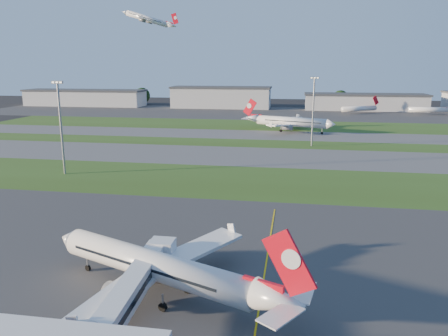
% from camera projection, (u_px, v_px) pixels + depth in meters
% --- Properties ---
extents(ground, '(700.00, 700.00, 0.00)m').
position_uv_depth(ground, '(230.00, 272.00, 64.37)').
color(ground, black).
rests_on(ground, ground).
extents(apron_near, '(300.00, 70.00, 0.01)m').
position_uv_depth(apron_near, '(230.00, 272.00, 64.37)').
color(apron_near, '#333335').
rests_on(apron_near, ground).
extents(grass_strip_a, '(300.00, 34.00, 0.01)m').
position_uv_depth(grass_strip_a, '(260.00, 182.00, 114.32)').
color(grass_strip_a, '#334C19').
rests_on(grass_strip_a, ground).
extents(taxiway_a, '(300.00, 32.00, 0.01)m').
position_uv_depth(taxiway_a, '(268.00, 157.00, 146.02)').
color(taxiway_a, '#515154').
rests_on(taxiway_a, ground).
extents(grass_strip_b, '(300.00, 18.00, 0.01)m').
position_uv_depth(grass_strip_b, '(272.00, 144.00, 170.04)').
color(grass_strip_b, '#334C19').
rests_on(grass_strip_b, ground).
extents(taxiway_b, '(300.00, 26.00, 0.01)m').
position_uv_depth(taxiway_b, '(275.00, 135.00, 191.17)').
color(taxiway_b, '#515154').
rests_on(taxiway_b, ground).
extents(grass_strip_c, '(300.00, 40.00, 0.01)m').
position_uv_depth(grass_strip_c, '(278.00, 125.00, 222.87)').
color(grass_strip_c, '#334C19').
rests_on(grass_strip_c, ground).
extents(apron_far, '(400.00, 80.00, 0.01)m').
position_uv_depth(apron_far, '(282.00, 113.00, 280.51)').
color(apron_far, '#333335').
rests_on(apron_far, ground).
extents(yellow_line, '(0.25, 60.00, 0.02)m').
position_uv_depth(yellow_line, '(264.00, 275.00, 63.58)').
color(yellow_line, gold).
rests_on(yellow_line, ground).
extents(jet_bridge, '(4.20, 26.90, 6.20)m').
position_uv_depth(jet_bridge, '(127.00, 294.00, 50.37)').
color(jet_bridge, silver).
rests_on(jet_bridge, ground).
extents(airliner_parked, '(35.16, 29.87, 11.62)m').
position_uv_depth(airliner_parked, '(156.00, 267.00, 57.09)').
color(airliner_parked, silver).
rests_on(airliner_parked, ground).
extents(airliner_taxiing, '(39.92, 33.74, 12.97)m').
position_uv_depth(airliner_taxiing, '(291.00, 122.00, 200.52)').
color(airliner_taxiing, silver).
rests_on(airliner_taxiing, ground).
extents(airliner_departing, '(32.63, 27.62, 10.18)m').
position_uv_depth(airliner_departing, '(148.00, 19.00, 256.97)').
color(airliner_departing, silver).
extents(mini_jet_near, '(25.11, 16.73, 9.48)m').
position_uv_depth(mini_jet_near, '(359.00, 108.00, 276.91)').
color(mini_jet_near, silver).
rests_on(mini_jet_near, ground).
extents(mini_jet_far, '(28.64, 4.40, 9.48)m').
position_uv_depth(mini_jet_far, '(431.00, 110.00, 269.96)').
color(mini_jet_far, silver).
rests_on(mini_jet_far, ground).
extents(light_mast_west, '(3.20, 0.70, 25.80)m').
position_uv_depth(light_mast_west, '(61.00, 122.00, 119.63)').
color(light_mast_west, gray).
rests_on(light_mast_west, ground).
extents(light_mast_centre, '(3.20, 0.70, 25.80)m').
position_uv_depth(light_mast_centre, '(313.00, 107.00, 162.36)').
color(light_mast_centre, gray).
rests_on(light_mast_centre, ground).
extents(hangar_far_west, '(91.80, 23.00, 12.20)m').
position_uv_depth(hangar_far_west, '(85.00, 98.00, 331.63)').
color(hangar_far_west, '#A0A3A8').
rests_on(hangar_far_west, ground).
extents(hangar_west, '(71.40, 23.00, 15.20)m').
position_uv_depth(hangar_west, '(221.00, 97.00, 314.69)').
color(hangar_west, '#A0A3A8').
rests_on(hangar_west, ground).
extents(hangar_east, '(81.60, 23.00, 11.20)m').
position_uv_depth(hangar_east, '(365.00, 102.00, 299.35)').
color(hangar_east, '#A0A3A8').
rests_on(hangar_east, ground).
extents(tree_far_west, '(11.00, 11.00, 12.00)m').
position_uv_depth(tree_far_west, '(46.00, 95.00, 350.36)').
color(tree_far_west, black).
rests_on(tree_far_west, ground).
extents(tree_west, '(12.10, 12.10, 13.20)m').
position_uv_depth(tree_west, '(142.00, 96.00, 339.49)').
color(tree_west, black).
rests_on(tree_west, ground).
extents(tree_mid_west, '(9.90, 9.90, 10.80)m').
position_uv_depth(tree_mid_west, '(257.00, 99.00, 321.72)').
color(tree_mid_west, black).
rests_on(tree_mid_west, ground).
extents(tree_mid_east, '(11.55, 11.55, 12.60)m').
position_uv_depth(tree_mid_east, '(340.00, 98.00, 314.90)').
color(tree_mid_east, black).
rests_on(tree_mid_east, ground).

